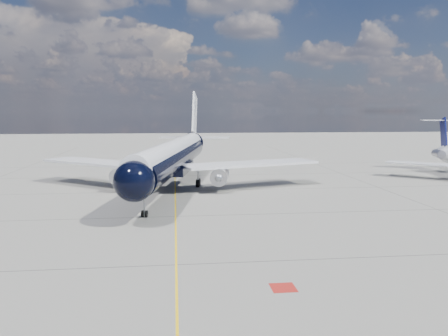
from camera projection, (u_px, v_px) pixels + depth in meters
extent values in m
plane|color=gray|center=(175.00, 185.00, 66.60)|extent=(320.00, 320.00, 0.00)
cube|color=yellow|center=(175.00, 191.00, 61.67)|extent=(0.16, 160.00, 0.01)
cube|color=maroon|center=(283.00, 288.00, 27.95)|extent=(1.60, 1.60, 0.01)
cylinder|color=black|center=(173.00, 158.00, 63.41)|extent=(11.09, 40.76, 4.07)
sphere|color=black|center=(134.00, 181.00, 42.22)|extent=(4.71, 4.71, 4.07)
cone|color=black|center=(195.00, 142.00, 88.22)|extent=(5.31, 8.09, 4.07)
cylinder|color=white|center=(173.00, 151.00, 63.28)|extent=(10.58, 42.71, 3.17)
cube|color=black|center=(133.00, 176.00, 41.93)|extent=(2.75, 1.71, 0.59)
cube|color=white|center=(101.00, 163.00, 65.81)|extent=(19.49, 16.88, 0.34)
cube|color=white|center=(251.00, 164.00, 64.43)|extent=(21.20, 11.43, 0.34)
cube|color=black|center=(173.00, 168.00, 63.60)|extent=(6.29, 11.32, 1.07)
cylinder|color=#ABABB2|center=(122.00, 175.00, 62.00)|extent=(3.22, 5.27, 2.40)
cylinder|color=#ABABB2|center=(220.00, 175.00, 61.15)|extent=(3.22, 5.27, 2.40)
sphere|color=gray|center=(118.00, 177.00, 59.77)|extent=(1.36, 1.36, 1.18)
sphere|color=gray|center=(219.00, 178.00, 58.92)|extent=(1.36, 1.36, 1.18)
cube|color=white|center=(123.00, 169.00, 62.11)|extent=(0.83, 3.41, 1.18)
cube|color=white|center=(220.00, 170.00, 61.26)|extent=(0.83, 3.41, 1.18)
cube|color=white|center=(195.00, 114.00, 86.99)|extent=(1.52, 6.75, 9.13)
cube|color=white|center=(195.00, 137.00, 88.11)|extent=(14.30, 5.80, 0.24)
cylinder|color=gray|center=(144.00, 205.00, 46.34)|extent=(0.22, 0.22, 2.25)
cylinder|color=black|center=(143.00, 214.00, 46.47)|extent=(0.32, 0.77, 0.75)
cylinder|color=black|center=(146.00, 214.00, 46.45)|extent=(0.32, 0.77, 0.75)
cylinder|color=gray|center=(153.00, 177.00, 65.60)|extent=(0.32, 0.32, 2.03)
cylinder|color=gray|center=(198.00, 177.00, 65.18)|extent=(0.32, 0.32, 2.03)
cylinder|color=black|center=(152.00, 183.00, 65.13)|extent=(0.68, 1.24, 1.18)
cylinder|color=black|center=(154.00, 182.00, 66.29)|extent=(0.68, 1.24, 1.18)
cylinder|color=black|center=(198.00, 183.00, 64.71)|extent=(0.68, 1.24, 1.18)
cylinder|color=black|center=(199.00, 182.00, 65.87)|extent=(0.68, 1.24, 1.18)
cone|color=white|center=(439.00, 151.00, 85.38)|extent=(3.70, 5.41, 2.67)
cube|color=white|center=(426.00, 164.00, 73.13)|extent=(11.40, 10.46, 0.22)
cylinder|color=#ABABB2|center=(439.00, 154.00, 80.25)|extent=(2.15, 3.41, 1.48)
cube|color=white|center=(441.00, 154.00, 80.20)|extent=(1.31, 1.76, 0.18)
cube|color=#090D42|center=(443.00, 133.00, 83.44)|extent=(1.16, 4.10, 6.05)
cube|color=white|center=(443.00, 120.00, 83.72)|extent=(8.14, 3.68, 0.16)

